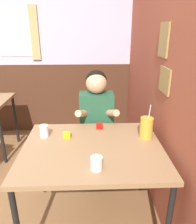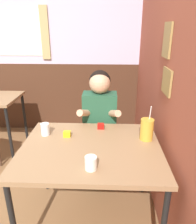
# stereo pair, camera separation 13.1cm
# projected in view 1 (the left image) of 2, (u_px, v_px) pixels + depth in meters

# --- Properties ---
(brick_wall_right) EXTENTS (0.08, 4.29, 2.70)m
(brick_wall_right) POSITION_uv_depth(u_px,v_px,m) (153.00, 57.00, 2.20)
(brick_wall_right) COLOR #9E4C38
(brick_wall_right) RESTS_ON ground_plane
(back_wall) EXTENTS (5.98, 0.09, 2.70)m
(back_wall) POSITION_uv_depth(u_px,v_px,m) (29.00, 47.00, 3.23)
(back_wall) COLOR silver
(back_wall) RESTS_ON ground_plane
(main_table) EXTENTS (1.09, 0.88, 0.76)m
(main_table) POSITION_uv_depth(u_px,v_px,m) (93.00, 154.00, 1.72)
(main_table) COLOR #93704C
(main_table) RESTS_ON ground_plane
(person_seated) EXTENTS (0.42, 0.41, 1.25)m
(person_seated) POSITION_uv_depth(u_px,v_px,m) (96.00, 126.00, 2.29)
(person_seated) COLOR #235138
(person_seated) RESTS_ON ground_plane
(cocktail_pitcher) EXTENTS (0.11, 0.11, 0.30)m
(cocktail_pitcher) POSITION_uv_depth(u_px,v_px,m) (146.00, 128.00, 1.81)
(cocktail_pitcher) COLOR gold
(cocktail_pitcher) RESTS_ON main_table
(glass_near_pitcher) EXTENTS (0.07, 0.07, 0.10)m
(glass_near_pitcher) POSITION_uv_depth(u_px,v_px,m) (44.00, 131.00, 1.84)
(glass_near_pitcher) COLOR silver
(glass_near_pitcher) RESTS_ON main_table
(glass_center) EXTENTS (0.08, 0.08, 0.09)m
(glass_center) POSITION_uv_depth(u_px,v_px,m) (96.00, 163.00, 1.42)
(glass_center) COLOR silver
(glass_center) RESTS_ON main_table
(condiment_ketchup) EXTENTS (0.06, 0.04, 0.05)m
(condiment_ketchup) POSITION_uv_depth(u_px,v_px,m) (99.00, 126.00, 2.00)
(condiment_ketchup) COLOR #B7140F
(condiment_ketchup) RESTS_ON main_table
(condiment_mustard) EXTENTS (0.06, 0.04, 0.05)m
(condiment_mustard) POSITION_uv_depth(u_px,v_px,m) (67.00, 135.00, 1.83)
(condiment_mustard) COLOR yellow
(condiment_mustard) RESTS_ON main_table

